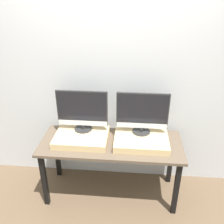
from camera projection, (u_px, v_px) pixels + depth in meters
The scene contains 9 objects.
ground_plane at pixel (108, 211), 2.72m from camera, with size 12.00×12.00×0.00m, color brown.
wall_back at pixel (114, 78), 2.73m from camera, with size 8.00×0.04×2.60m.
workbench at pixel (111, 149), 2.70m from camera, with size 1.51×0.60×0.70m.
wooden_riser_left at pixel (82, 137), 2.69m from camera, with size 0.57×0.43×0.07m.
monitor_left at pixel (82, 110), 2.66m from camera, with size 0.55×0.20×0.46m.
keyboard_left at pixel (78, 142), 2.53m from camera, with size 0.34×0.10×0.01m.
wooden_riser_right at pixel (141, 140), 2.64m from camera, with size 0.57×0.43×0.07m.
monitor_right at pixel (142, 113), 2.61m from camera, with size 0.55×0.20×0.46m.
keyboard_right at pixel (142, 145), 2.48m from camera, with size 0.34×0.10×0.01m.
Camera 1 is at (0.21, -1.92, 2.20)m, focal length 40.00 mm.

